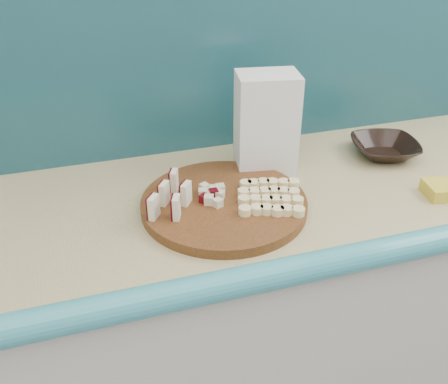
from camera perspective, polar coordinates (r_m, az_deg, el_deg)
name	(u,v)px	position (r m, az deg, el deg)	size (l,w,h in m)	color
kitchen_counter	(157,347)	(1.46, -7.69, -17.15)	(2.20, 0.63, 0.91)	beige
backsplash	(116,68)	(1.33, -12.21, 13.68)	(2.20, 0.02, 0.50)	teal
cutting_board	(224,204)	(1.15, 0.00, -1.36)	(0.38, 0.38, 0.02)	#41250E
apple_wedges	(170,196)	(1.12, -6.14, -0.48)	(0.11, 0.15, 0.05)	#F9EFC7
apple_chunks	(213,196)	(1.14, -1.21, -0.43)	(0.07, 0.06, 0.02)	#F6EEC4
banana_slices	(270,197)	(1.15, 5.28, -0.53)	(0.17, 0.17, 0.02)	#FCE39A
brown_bowl	(384,148)	(1.46, 17.87, 4.77)	(0.18, 0.18, 0.04)	black
flour_bag	(266,124)	(1.28, 4.84, 7.79)	(0.15, 0.11, 0.26)	white
sponge	(447,189)	(1.32, 24.16, 0.29)	(0.11, 0.07, 0.03)	gold
banana_peel	(257,159)	(1.38, 3.79, 3.84)	(0.20, 0.17, 0.01)	gold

